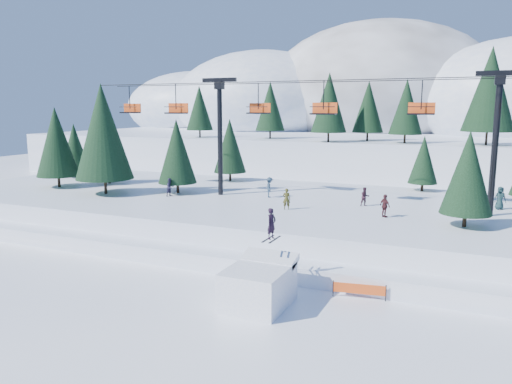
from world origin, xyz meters
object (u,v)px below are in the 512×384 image
at_px(jump_kicker, 259,284).
at_px(banner_far, 468,290).
at_px(chairlift, 328,119).
at_px(banner_near, 359,289).

height_order(jump_kicker, banner_far, jump_kicker).
relative_size(chairlift, banner_far, 16.50).
height_order(chairlift, banner_near, chairlift).
relative_size(jump_kicker, banner_near, 1.74).
distance_m(chairlift, banner_far, 18.09).
height_order(chairlift, banner_far, chairlift).
height_order(jump_kicker, chairlift, chairlift).
distance_m(jump_kicker, banner_far, 11.29).
bearing_deg(chairlift, jump_kicker, -86.06).
relative_size(chairlift, banner_near, 16.27).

